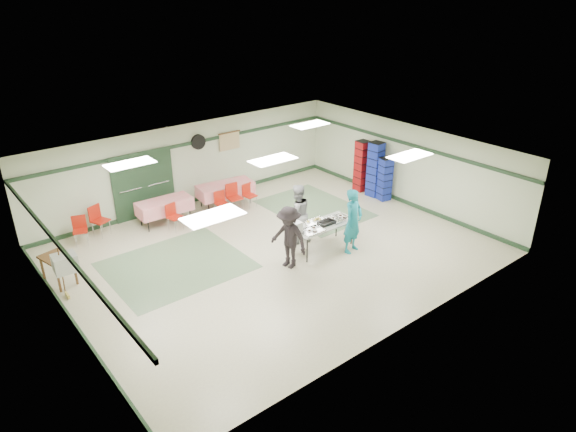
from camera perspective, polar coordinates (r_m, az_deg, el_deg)
floor at (r=14.35m, az=-1.55°, el=-3.91°), size 11.00×11.00×0.00m
ceiling at (r=13.26m, az=-1.69°, el=6.37°), size 11.00×11.00×0.00m
wall_back at (r=17.31m, az=-10.73°, el=5.73°), size 11.00×0.00×11.00m
wall_front at (r=10.91m, az=12.96°, el=-6.51°), size 11.00×0.00×11.00m
wall_left at (r=11.66m, az=-23.77°, el=-5.95°), size 0.00×9.00×9.00m
wall_right at (r=17.39m, az=13.02°, el=5.62°), size 0.00×9.00×9.00m
trim_back at (r=17.07m, az=-10.87°, el=7.93°), size 11.00×0.06×0.10m
baseboard_back at (r=17.74m, az=-10.36°, el=1.78°), size 11.00×0.06×0.12m
trim_left at (r=11.35m, az=-24.23°, el=-2.86°), size 0.06×9.00×0.10m
baseboard_left at (r=12.34m, az=-22.60°, el=-11.08°), size 0.06×9.00×0.12m
trim_right at (r=17.15m, az=13.18°, el=7.80°), size 0.06×9.00×0.10m
baseboard_right at (r=17.82m, az=12.56°, el=1.69°), size 0.06×9.00×0.12m
green_patch_a at (r=13.98m, az=-12.30°, el=-5.37°), size 3.50×3.00×0.01m
green_patch_b at (r=16.98m, az=2.89°, el=0.88°), size 2.50×3.50×0.01m
double_door_left at (r=16.52m, az=-17.23°, el=2.97°), size 0.90×0.06×2.10m
double_door_right at (r=16.85m, az=-14.27°, el=3.76°), size 0.90×0.06×2.10m
door_frame at (r=16.66m, az=-15.72°, el=3.35°), size 2.00×0.03×2.15m
wall_fan at (r=17.18m, az=-9.94°, el=8.11°), size 0.50×0.10×0.50m
scroll_banner at (r=17.81m, az=-6.51°, el=8.26°), size 0.80×0.02×0.60m
serving_table at (r=14.18m, az=3.90°, el=-1.06°), size 1.93×0.79×0.76m
sheet_tray_right at (r=14.48m, az=5.67°, el=-0.31°), size 0.63×0.48×0.02m
sheet_tray_mid at (r=14.20m, az=3.27°, el=-0.76°), size 0.63×0.48×0.02m
sheet_tray_left at (r=13.75m, az=2.71°, el=-1.66°), size 0.60×0.46×0.02m
baking_pan at (r=14.17m, az=4.29°, el=-0.72°), size 0.47×0.30×0.08m
foam_box_stack at (r=13.60m, az=1.06°, el=-1.28°), size 0.22×0.20×0.31m
volunteer_teal at (r=14.06m, az=7.23°, el=-0.56°), size 0.74×0.57×1.83m
volunteer_grey at (r=14.46m, az=1.01°, el=0.24°), size 0.96×0.81×1.75m
volunteer_dark at (r=13.21m, az=0.09°, el=-2.40°), size 0.85×1.21×1.70m
dining_table_a at (r=17.12m, az=-6.97°, el=2.99°), size 1.92×1.03×0.77m
dining_table_b at (r=16.18m, az=-13.55°, el=1.10°), size 1.68×0.78×0.77m
chair_a at (r=16.65m, az=-6.11°, el=2.39°), size 0.47×0.47×0.93m
chair_b at (r=16.44m, az=-7.49°, el=1.68°), size 0.41×0.41×0.79m
chair_c at (r=16.97m, az=-4.42°, el=2.58°), size 0.40×0.40×0.79m
chair_d at (r=15.72m, az=-12.66°, el=0.21°), size 0.47×0.47×0.82m
chair_loose_a at (r=15.99m, az=-20.40°, el=-0.14°), size 0.56×0.56×0.92m
chair_loose_b at (r=15.69m, az=-22.14°, el=-1.15°), size 0.49×0.49×0.83m
crate_stack_blue_a at (r=17.87m, az=9.66°, el=5.12°), size 0.46×0.46×1.93m
crate_stack_red at (r=18.29m, az=8.18°, el=5.52°), size 0.42×0.42×1.83m
crate_stack_blue_b at (r=17.67m, az=10.70°, el=4.05°), size 0.45×0.45×1.49m
printer_table at (r=13.80m, az=-24.30°, el=-4.59°), size 0.74×0.96×0.74m
office_printer at (r=12.94m, az=-23.53°, el=-4.81°), size 0.55×0.49×0.41m
broom at (r=13.18m, az=-23.85°, el=-5.66°), size 0.04×0.22×1.32m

